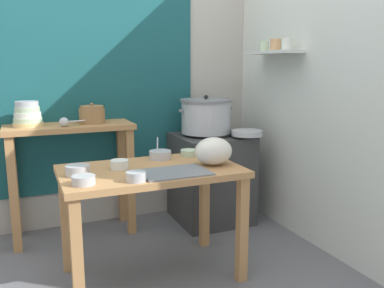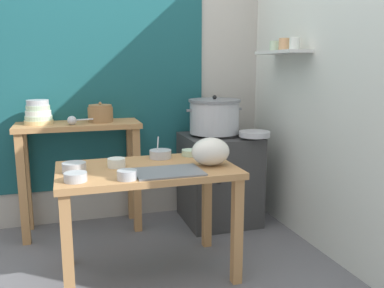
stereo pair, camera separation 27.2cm
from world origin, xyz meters
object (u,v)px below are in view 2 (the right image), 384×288
at_px(stove_block, 219,178).
at_px(clay_pot, 100,114).
at_px(prep_bowl_0, 160,154).
at_px(prep_bowl_3, 76,177).
at_px(plastic_bag, 210,152).
at_px(prep_bowl_4, 127,174).
at_px(steamer_pot, 214,116).
at_px(wide_pan, 254,134).
at_px(back_shelf_table, 80,150).
at_px(prep_bowl_5, 190,152).
at_px(serving_tray, 168,172).
at_px(prep_bowl_2, 116,162).
at_px(prep_table, 147,184).
at_px(bowl_stack_enamel, 38,113).
at_px(prep_bowl_1, 74,167).
at_px(ladle, 73,120).

height_order(stove_block, clay_pot, clay_pot).
distance_m(prep_bowl_0, prep_bowl_3, 0.71).
distance_m(plastic_bag, prep_bowl_4, 0.59).
height_order(steamer_pot, prep_bowl_3, steamer_pot).
bearing_deg(wide_pan, back_shelf_table, 164.88).
bearing_deg(prep_bowl_4, back_shelf_table, 101.01).
height_order(prep_bowl_4, prep_bowl_5, prep_bowl_4).
relative_size(steamer_pot, prep_bowl_4, 4.40).
xyz_separation_m(back_shelf_table, serving_tray, (0.47, -1.04, 0.05)).
bearing_deg(plastic_bag, wide_pan, 44.33).
bearing_deg(prep_bowl_2, prep_table, -17.18).
height_order(stove_block, bowl_stack_enamel, bowl_stack_enamel).
bearing_deg(clay_pot, prep_bowl_0, -62.37).
distance_m(prep_table, stove_block, 1.09).
distance_m(stove_block, prep_bowl_2, 1.23).
relative_size(plastic_bag, prep_bowl_5, 2.03).
relative_size(plastic_bag, wide_pan, 0.97).
bearing_deg(prep_bowl_1, bowl_stack_enamel, 104.76).
relative_size(prep_bowl_1, prep_bowl_5, 1.16).
relative_size(clay_pot, plastic_bag, 0.81).
height_order(back_shelf_table, clay_pot, clay_pot).
xyz_separation_m(clay_pot, prep_bowl_0, (0.34, -0.65, -0.22)).
relative_size(prep_table, wide_pan, 4.34).
relative_size(ladle, prep_bowl_4, 2.39).
bearing_deg(prep_bowl_3, prep_bowl_0, 36.26).
xyz_separation_m(clay_pot, ladle, (-0.21, -0.10, -0.03)).
relative_size(clay_pot, bowl_stack_enamel, 0.91).
xyz_separation_m(wide_pan, prep_bowl_3, (-1.42, -0.70, -0.05)).
relative_size(bowl_stack_enamel, prep_bowl_2, 1.96).
bearing_deg(prep_bowl_2, clay_pot, 91.48).
relative_size(back_shelf_table, prep_bowl_5, 7.96).
bearing_deg(ladle, wide_pan, -10.68).
height_order(prep_bowl_3, prep_bowl_5, prep_bowl_3).
xyz_separation_m(prep_bowl_4, prep_bowl_5, (0.52, 0.48, -0.01)).
distance_m(stove_block, clay_pot, 1.15).
relative_size(plastic_bag, prep_bowl_2, 2.21).
relative_size(back_shelf_table, prep_bowl_0, 6.41).
distance_m(ladle, plastic_bag, 1.18).
bearing_deg(prep_bowl_2, prep_bowl_3, -134.67).
xyz_separation_m(back_shelf_table, prep_bowl_4, (0.22, -1.12, 0.07)).
distance_m(clay_pot, prep_bowl_3, 1.12).
height_order(back_shelf_table, steamer_pot, steamer_pot).
height_order(prep_bowl_1, prep_bowl_3, prep_bowl_1).
xyz_separation_m(stove_block, prep_bowl_4, (-0.93, -0.99, 0.37)).
distance_m(wide_pan, prep_bowl_4, 1.37).
bearing_deg(wide_pan, prep_bowl_4, -146.72).
height_order(wide_pan, prep_bowl_4, wide_pan).
height_order(steamer_pot, prep_bowl_4, steamer_pot).
bearing_deg(bowl_stack_enamel, prep_bowl_0, -39.66).
distance_m(stove_block, serving_tray, 1.18).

